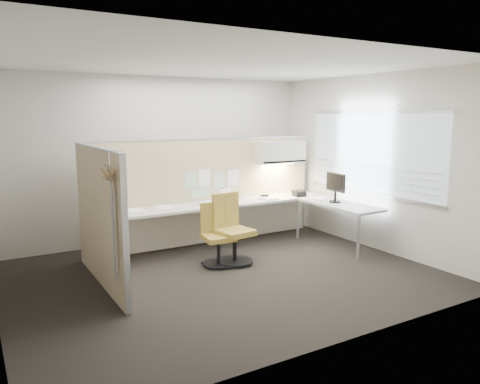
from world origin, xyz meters
TOP-DOWN VIEW (x-y plane):
  - floor at (0.00, 0.00)m, footprint 5.50×4.50m
  - ceiling at (0.00, 0.00)m, footprint 5.50×4.50m
  - wall_back at (0.00, 2.25)m, footprint 5.50×0.02m
  - wall_front at (0.00, -2.25)m, footprint 5.50×0.02m
  - wall_right at (2.75, 0.00)m, footprint 0.02×4.50m
  - window_pane at (2.73, 0.00)m, footprint 0.01×2.80m
  - partition_back at (0.55, 1.60)m, footprint 4.10×0.06m
  - partition_left at (-1.50, 0.50)m, footprint 0.06×2.20m
  - desk at (0.93, 1.13)m, footprint 4.00×2.07m
  - overhead_bin at (1.90, 1.39)m, footprint 0.90×0.36m
  - task_light_strip at (1.90, 1.39)m, footprint 0.60×0.06m
  - pinned_papers at (0.63, 1.57)m, footprint 1.01×0.00m
  - poster at (-1.05, 1.57)m, footprint 0.28×0.00m
  - chair_left at (0.15, 0.46)m, footprint 0.47×0.48m
  - chair_right at (0.38, 0.44)m, footprint 0.53×0.55m
  - monitor at (2.30, 0.36)m, footprint 0.19×0.46m
  - phone at (2.14, 1.13)m, footprint 0.23×0.21m
  - stapler at (1.53, 1.33)m, footprint 0.14×0.05m
  - tape_dispenser at (1.52, 1.27)m, footprint 0.10×0.06m
  - coat_hook at (-1.58, -0.37)m, footprint 0.18×0.48m
  - paper_stack_0 at (-0.79, 1.31)m, footprint 0.25×0.32m
  - paper_stack_1 at (-0.32, 1.33)m, footprint 0.30×0.35m
  - paper_stack_2 at (0.41, 1.24)m, footprint 0.28×0.34m
  - paper_stack_3 at (0.78, 1.36)m, footprint 0.29×0.34m
  - paper_stack_4 at (1.52, 1.18)m, footprint 0.24×0.31m
  - paper_stack_5 at (2.21, 0.73)m, footprint 0.32×0.36m
  - paper_stack_6 at (-0.94, 1.28)m, footprint 0.24×0.31m

SIDE VIEW (x-z plane):
  - floor at x=0.00m, z-range -0.01..0.00m
  - chair_left at x=0.15m, z-range -0.03..0.86m
  - chair_right at x=0.38m, z-range -0.03..0.97m
  - desk at x=0.93m, z-range 0.24..0.97m
  - paper_stack_3 at x=0.78m, z-range 0.73..0.74m
  - paper_stack_1 at x=-0.32m, z-range 0.73..0.75m
  - paper_stack_5 at x=2.21m, z-range 0.73..0.75m
  - paper_stack_0 at x=-0.79m, z-range 0.73..0.76m
  - paper_stack_4 at x=1.52m, z-range 0.73..0.76m
  - paper_stack_6 at x=-0.94m, z-range 0.73..0.77m
  - paper_stack_2 at x=0.41m, z-range 0.73..0.77m
  - stapler at x=1.53m, z-range 0.73..0.78m
  - tape_dispenser at x=1.52m, z-range 0.73..0.79m
  - phone at x=2.14m, z-range 0.72..0.84m
  - partition_back at x=0.55m, z-range 0.00..1.75m
  - partition_left at x=-1.50m, z-range 0.00..1.75m
  - monitor at x=2.30m, z-range 0.77..1.25m
  - pinned_papers at x=0.63m, z-range 0.80..1.27m
  - task_light_strip at x=1.90m, z-range 1.29..1.31m
  - wall_back at x=0.00m, z-range 0.00..2.80m
  - wall_front at x=0.00m, z-range 0.00..2.80m
  - wall_right at x=2.75m, z-range 0.00..2.80m
  - coat_hook at x=-1.58m, z-range 0.70..2.12m
  - poster at x=-1.05m, z-range 1.24..1.59m
  - overhead_bin at x=1.90m, z-range 1.32..1.70m
  - window_pane at x=2.73m, z-range 0.90..2.20m
  - ceiling at x=0.00m, z-range 2.80..2.81m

